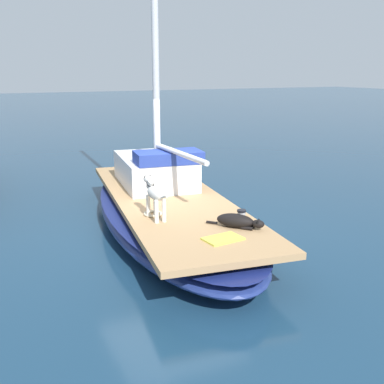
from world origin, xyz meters
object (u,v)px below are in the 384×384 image
at_px(deck_winch, 241,216).
at_px(coiled_rope, 153,214).
at_px(sailboat_main, 169,214).
at_px(deck_towel, 223,239).
at_px(dog_white, 155,194).
at_px(dog_black, 237,221).

height_order(deck_winch, coiled_rope, deck_winch).
bearing_deg(sailboat_main, coiled_rope, -127.73).
bearing_deg(deck_towel, dog_white, 110.37).
bearing_deg(deck_winch, sailboat_main, 103.33).
xyz_separation_m(dog_black, coiled_rope, (-0.95, 1.20, -0.08)).
relative_size(deck_winch, deck_towel, 0.38).
distance_m(sailboat_main, dog_black, 2.16).
bearing_deg(deck_winch, dog_white, 145.79).
distance_m(dog_white, coiled_rope, 0.45).
relative_size(sailboat_main, dog_black, 9.81).
height_order(sailboat_main, deck_towel, deck_towel).
relative_size(sailboat_main, deck_towel, 13.43).
bearing_deg(coiled_rope, dog_white, -101.13).
distance_m(deck_winch, coiled_rope, 1.53).
height_order(dog_white, coiled_rope, dog_white).
bearing_deg(dog_white, deck_towel, -69.63).
bearing_deg(deck_winch, deck_towel, -139.77).
bearing_deg(dog_white, sailboat_main, 56.10).
bearing_deg(deck_towel, sailboat_main, 84.82).
bearing_deg(sailboat_main, dog_black, -83.08).
xyz_separation_m(dog_black, deck_winch, (0.20, 0.20, -0.01)).
bearing_deg(sailboat_main, dog_white, -123.90).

